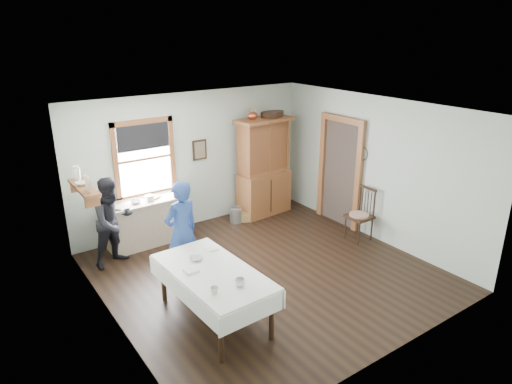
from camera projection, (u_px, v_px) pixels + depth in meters
room at (267, 196)px, 7.13m from camera, size 5.01×5.01×2.70m
window at (144, 155)px, 8.39m from camera, size 1.18×0.07×1.48m
doorway at (340, 169)px, 9.17m from camera, size 0.09×1.14×2.22m
wall_shelf at (83, 185)px, 6.96m from camera, size 0.24×1.00×0.44m
framed_picture at (200, 150)px, 9.03m from camera, size 0.30×0.04×0.40m
rug_beater at (363, 147)px, 8.56m from camera, size 0.01×0.27×0.27m
work_counter at (147, 222)px, 8.48m from camera, size 1.53×0.60×0.87m
china_hutch at (264, 167)px, 9.68m from camera, size 1.27×0.68×2.09m
dining_table at (214, 295)px, 6.27m from camera, size 1.06×1.93×0.76m
spindle_chair at (359, 214)px, 8.62m from camera, size 0.47×0.47×1.03m
pail at (236, 216)px, 9.50m from camera, size 0.30×0.30×0.28m
wicker_basket at (247, 216)px, 9.60m from camera, size 0.36×0.30×0.18m
woman_blue at (182, 236)px, 7.11m from camera, size 0.63×0.48×1.56m
figure_dark at (113, 225)px, 7.67m from camera, size 0.82×0.72×1.43m
table_cup_a at (240, 282)px, 5.76m from camera, size 0.16×0.16×0.10m
table_cup_b at (214, 291)px, 5.59m from camera, size 0.11×0.11×0.10m
table_bowl at (196, 258)px, 6.41m from camera, size 0.25×0.25×0.05m
counter_book at (148, 199)px, 8.36m from camera, size 0.27×0.29×0.02m
counter_bowl at (136, 202)px, 8.17m from camera, size 0.23×0.23×0.06m
shelf_bowl at (82, 183)px, 6.96m from camera, size 0.22×0.22×0.05m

